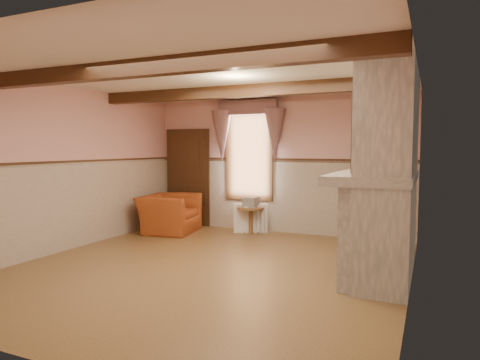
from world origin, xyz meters
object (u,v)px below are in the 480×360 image
at_px(mantel_clock, 381,164).
at_px(oil_lamp, 378,162).
at_px(bowl, 374,170).
at_px(side_table, 251,220).
at_px(armchair, 169,214).
at_px(radiator, 251,218).

distance_m(mantel_clock, oil_lamp, 0.36).
bearing_deg(bowl, side_table, 142.60).
xyz_separation_m(armchair, radiator, (1.56, 0.66, -0.09)).
distance_m(radiator, bowl, 3.64).
xyz_separation_m(bowl, oil_lamp, (0.00, 0.42, 0.10)).
bearing_deg(mantel_clock, bowl, -90.00).
bearing_deg(bowl, mantel_clock, 90.00).
xyz_separation_m(radiator, mantel_clock, (2.70, -1.37, 1.22)).
relative_size(mantel_clock, oil_lamp, 0.86).
xyz_separation_m(mantel_clock, oil_lamp, (0.00, -0.36, 0.04)).
relative_size(armchair, radiator, 1.70).
bearing_deg(radiator, mantel_clock, -46.77).
height_order(armchair, radiator, armchair).
bearing_deg(mantel_clock, side_table, 154.86).
height_order(armchair, oil_lamp, oil_lamp).
bearing_deg(oil_lamp, side_table, 148.85).
height_order(side_table, bowl, bowl).
height_order(armchair, mantel_clock, mantel_clock).
bearing_deg(radiator, side_table, -87.21).
height_order(armchair, bowl, bowl).
bearing_deg(armchair, side_table, -81.34).
distance_m(armchair, radiator, 1.70).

